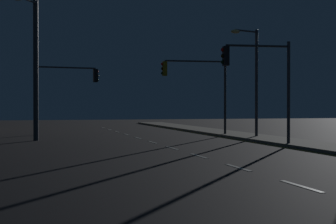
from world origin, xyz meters
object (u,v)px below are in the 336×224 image
object	(u,v)px
traffic_light_far_left	(65,84)
street_lamp_median	(34,57)
traffic_light_mid_left	(197,80)
street_lamp_across_street	(252,71)
street_lamp_mid_block	(32,55)
traffic_light_near_left	(259,71)

from	to	relation	value
traffic_light_far_left	street_lamp_median	bearing A→B (deg)	-108.65
traffic_light_mid_left	street_lamp_median	distance (m)	10.78
traffic_light_mid_left	street_lamp_across_street	bearing A→B (deg)	-52.16
street_lamp_median	street_lamp_mid_block	world-z (taller)	street_lamp_mid_block
traffic_light_near_left	traffic_light_mid_left	distance (m)	9.12
street_lamp_across_street	street_lamp_median	world-z (taller)	street_lamp_median
traffic_light_far_left	traffic_light_mid_left	distance (m)	9.41
street_lamp_across_street	street_lamp_mid_block	size ratio (longest dim) A/B	0.79
traffic_light_near_left	street_lamp_across_street	xyz separation A→B (m)	(2.29, 5.85, 0.45)
street_lamp_median	street_lamp_mid_block	distance (m)	0.15
traffic_light_far_left	traffic_light_mid_left	xyz separation A→B (m)	(8.31, -4.39, 0.22)
traffic_light_far_left	street_lamp_median	xyz separation A→B (m)	(-2.20, -6.52, 1.28)
traffic_light_near_left	traffic_light_far_left	distance (m)	15.99
street_lamp_across_street	street_lamp_mid_block	xyz separation A→B (m)	(-13.14, 1.22, 0.75)
traffic_light_far_left	street_lamp_across_street	xyz separation A→B (m)	(10.84, -7.65, 0.61)
traffic_light_far_left	traffic_light_near_left	bearing A→B (deg)	-57.64
traffic_light_mid_left	street_lamp_mid_block	world-z (taller)	street_lamp_mid_block
traffic_light_far_left	street_lamp_median	size ratio (longest dim) A/B	0.61
traffic_light_mid_left	street_lamp_mid_block	bearing A→B (deg)	-169.13
traffic_light_near_left	street_lamp_mid_block	size ratio (longest dim) A/B	0.61
traffic_light_far_left	street_lamp_across_street	world-z (taller)	street_lamp_across_street
traffic_light_far_left	street_lamp_median	distance (m)	7.00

